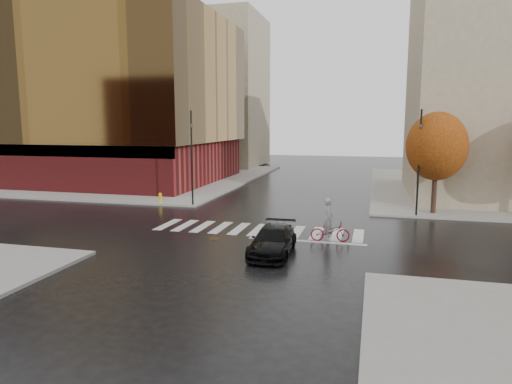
{
  "coord_description": "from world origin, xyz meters",
  "views": [
    {
      "loc": [
        6.15,
        -23.68,
        5.95
      ],
      "look_at": [
        -0.36,
        1.44,
        2.0
      ],
      "focal_mm": 32.0,
      "sensor_mm": 36.0,
      "label": 1
    }
  ],
  "objects_px": {
    "traffic_light_nw": "(192,153)",
    "fire_hydrant": "(160,197)",
    "cyclist": "(330,227)",
    "traffic_light_ne": "(419,157)",
    "sedan": "(273,241)"
  },
  "relations": [
    {
      "from": "sedan",
      "to": "fire_hydrant",
      "type": "xyz_separation_m",
      "value": [
        -10.77,
        10.44,
        -0.09
      ]
    },
    {
      "from": "sedan",
      "to": "fire_hydrant",
      "type": "distance_m",
      "value": 15.0
    },
    {
      "from": "cyclist",
      "to": "traffic_light_ne",
      "type": "relative_size",
      "value": 0.34
    },
    {
      "from": "cyclist",
      "to": "traffic_light_nw",
      "type": "relative_size",
      "value": 0.33
    },
    {
      "from": "cyclist",
      "to": "traffic_light_nw",
      "type": "bearing_deg",
      "value": 47.57
    },
    {
      "from": "traffic_light_nw",
      "to": "fire_hydrant",
      "type": "distance_m",
      "value": 4.25
    },
    {
      "from": "sedan",
      "to": "traffic_light_nw",
      "type": "height_order",
      "value": "traffic_light_nw"
    },
    {
      "from": "traffic_light_ne",
      "to": "fire_hydrant",
      "type": "distance_m",
      "value": 18.12
    },
    {
      "from": "sedan",
      "to": "traffic_light_ne",
      "type": "relative_size",
      "value": 0.66
    },
    {
      "from": "cyclist",
      "to": "fire_hydrant",
      "type": "height_order",
      "value": "cyclist"
    },
    {
      "from": "traffic_light_nw",
      "to": "traffic_light_ne",
      "type": "bearing_deg",
      "value": 90.14
    },
    {
      "from": "cyclist",
      "to": "traffic_light_ne",
      "type": "bearing_deg",
      "value": -40.53
    },
    {
      "from": "cyclist",
      "to": "traffic_light_ne",
      "type": "height_order",
      "value": "traffic_light_ne"
    },
    {
      "from": "sedan",
      "to": "fire_hydrant",
      "type": "bearing_deg",
      "value": 134.48
    },
    {
      "from": "traffic_light_ne",
      "to": "fire_hydrant",
      "type": "xyz_separation_m",
      "value": [
        -17.82,
        0.2,
        -3.31
      ]
    }
  ]
}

